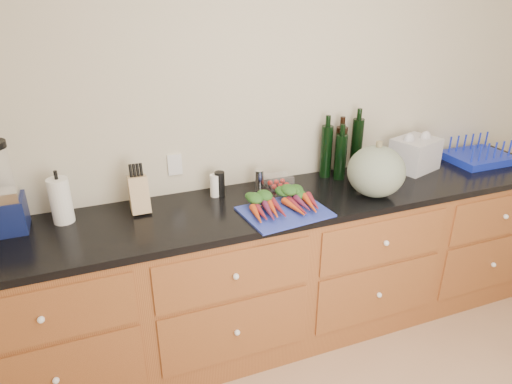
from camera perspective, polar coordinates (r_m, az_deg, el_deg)
name	(u,v)px	position (r m, az deg, el deg)	size (l,w,h in m)	color
wall_back	(270,122)	(2.77, 1.79, 8.72)	(4.10, 0.05, 2.60)	beige
cabinets	(289,270)	(2.86, 4.16, -9.64)	(3.60, 0.64, 0.90)	brown
countertop	(291,201)	(2.63, 4.43, -1.10)	(3.64, 0.62, 0.04)	black
cutting_board	(285,212)	(2.45, 3.59, -2.49)	(0.44, 0.33, 0.01)	#2637AC
carrots	(281,203)	(2.47, 3.18, -1.44)	(0.40, 0.29, 0.06)	#E14A1A
squash	(376,171)	(2.68, 14.79, 2.51)	(0.33, 0.33, 0.29)	slate
blender_appliance	(1,194)	(2.50, -29.27, -0.19)	(0.18, 0.18, 0.46)	#0F184A
paper_towel	(61,201)	(2.51, -23.22, -1.01)	(0.11, 0.11, 0.24)	white
knife_block	(139,194)	(2.50, -14.41, -0.29)	(0.10, 0.10, 0.20)	#D1B37A
grinder_salt	(215,186)	(2.62, -5.15, 0.81)	(0.06, 0.06, 0.13)	white
grinder_pepper	(220,184)	(2.62, -4.55, 1.03)	(0.06, 0.06, 0.14)	black
canister_chrome	(259,180)	(2.70, 0.40, 1.55)	(0.05, 0.05, 0.12)	silver
tomato_box	(278,181)	(2.75, 2.82, 1.35)	(0.15, 0.12, 0.07)	white
bottles	(341,151)	(2.93, 10.61, 5.07)	(0.29, 0.15, 0.35)	black
grocery_bag	(415,154)	(3.17, 19.24, 4.50)	(0.28, 0.22, 0.21)	silver
dish_rack	(478,156)	(3.51, 25.98, 4.12)	(0.41, 0.33, 0.16)	#1528BA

